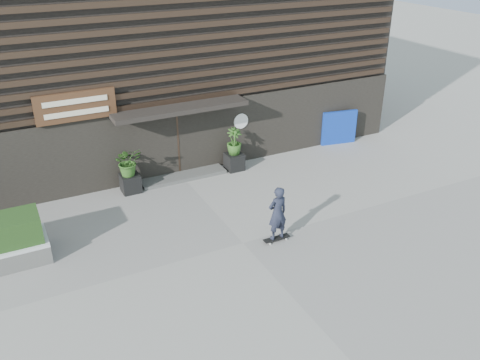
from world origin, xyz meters
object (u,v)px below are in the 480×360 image
blue_tarp (339,128)px  skateboarder (277,214)px  planter_pot_right (234,162)px  planter_pot_left (130,183)px

blue_tarp → skateboarder: bearing=-129.5°
planter_pot_right → planter_pot_left: bearing=180.0°
planter_pot_left → planter_pot_right: bearing=0.0°
planter_pot_right → skateboarder: skateboarder is taller
planter_pot_left → blue_tarp: size_ratio=0.41×
planter_pot_right → blue_tarp: (4.81, 0.30, 0.38)m
planter_pot_left → skateboarder: (2.79, -4.72, 0.57)m
planter_pot_left → skateboarder: 5.51m
planter_pot_left → planter_pot_right: (3.80, 0.00, 0.00)m
planter_pot_left → skateboarder: skateboarder is taller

